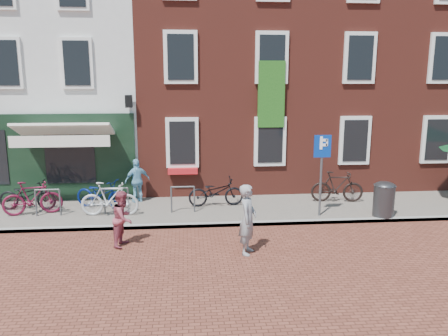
{
  "coord_description": "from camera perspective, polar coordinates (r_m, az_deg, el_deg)",
  "views": [
    {
      "loc": [
        0.62,
        -11.81,
        4.15
      ],
      "look_at": [
        1.74,
        1.02,
        1.5
      ],
      "focal_mm": 35.28,
      "sensor_mm": 36.0,
      "label": 1
    }
  ],
  "objects": [
    {
      "name": "bicycle_4",
      "position": [
        14.1,
        -1.05,
        -3.11
      ],
      "size": [
        1.8,
        0.72,
        0.93
      ],
      "primitive_type": "imported",
      "rotation": [
        0.0,
        0.0,
        1.63
      ],
      "color": "black",
      "rests_on": "sidewalk"
    },
    {
      "name": "bicycle_0",
      "position": [
        15.0,
        -24.13,
        -3.24
      ],
      "size": [
        1.81,
        0.75,
        0.93
      ],
      "primitive_type": "imported",
      "rotation": [
        0.0,
        0.0,
        1.5
      ],
      "color": "black",
      "rests_on": "sidewalk"
    },
    {
      "name": "bicycle_2",
      "position": [
        14.38,
        -15.69,
        -3.26
      ],
      "size": [
        1.86,
        1.29,
        0.93
      ],
      "primitive_type": "imported",
      "rotation": [
        0.0,
        0.0,
        1.14
      ],
      "color": "#051656",
      "rests_on": "sidewalk"
    },
    {
      "name": "litter_bin",
      "position": [
        13.88,
        20.03,
        -3.57
      ],
      "size": [
        0.61,
        0.61,
        1.13
      ],
      "color": "#353538",
      "rests_on": "sidewalk"
    },
    {
      "name": "bicycle_5",
      "position": [
        15.02,
        14.45,
        -2.36
      ],
      "size": [
        1.76,
        0.71,
        1.03
      ],
      "primitive_type": "imported",
      "rotation": [
        0.0,
        0.0,
        1.44
      ],
      "color": "black",
      "rests_on": "sidewalk"
    },
    {
      "name": "building_brick_mid",
      "position": [
        18.88,
        -0.84,
        14.2
      ],
      "size": [
        6.0,
        8.0,
        10.0
      ],
      "primitive_type": "cube",
      "color": "maroon",
      "rests_on": "ground"
    },
    {
      "name": "ground",
      "position": [
        12.53,
        -7.63,
        -7.81
      ],
      "size": [
        80.0,
        80.0,
        0.0
      ],
      "primitive_type": "plane",
      "color": "brown"
    },
    {
      "name": "woman",
      "position": [
        10.53,
        3.1,
        -6.66
      ],
      "size": [
        0.6,
        0.72,
        1.7
      ],
      "primitive_type": "imported",
      "rotation": [
        0.0,
        0.0,
        1.21
      ],
      "color": "gray",
      "rests_on": "ground"
    },
    {
      "name": "boy",
      "position": [
        11.34,
        -12.93,
        -6.37
      ],
      "size": [
        0.7,
        0.8,
        1.41
      ],
      "primitive_type": "imported",
      "rotation": [
        0.0,
        0.0,
        1.3
      ],
      "color": "#993E4E",
      "rests_on": "ground"
    },
    {
      "name": "building_stucco",
      "position": [
        19.64,
        -22.13,
        11.81
      ],
      "size": [
        8.0,
        8.0,
        9.0
      ],
      "primitive_type": "cube",
      "color": "silver",
      "rests_on": "ground"
    },
    {
      "name": "sidewalk",
      "position": [
        13.93,
        -3.24,
        -5.5
      ],
      "size": [
        24.0,
        3.0,
        0.1
      ],
      "primitive_type": "cube",
      "color": "slate",
      "rests_on": "ground"
    },
    {
      "name": "bicycle_3",
      "position": [
        13.54,
        -14.61,
        -3.89
      ],
      "size": [
        1.74,
        0.58,
        1.03
      ],
      "primitive_type": "imported",
      "rotation": [
        0.0,
        0.0,
        1.51
      ],
      "color": "#BDBEC0",
      "rests_on": "sidewalk"
    },
    {
      "name": "bicycle_1",
      "position": [
        14.4,
        -23.58,
        -3.58
      ],
      "size": [
        1.78,
        0.84,
        1.03
      ],
      "primitive_type": "imported",
      "rotation": [
        0.0,
        0.0,
        1.78
      ],
      "color": "#5A1026",
      "rests_on": "sidewalk"
    },
    {
      "name": "parking_sign",
      "position": [
        13.16,
        12.55,
        0.88
      ],
      "size": [
        0.5,
        0.08,
        2.43
      ],
      "color": "#4C4C4F",
      "rests_on": "sidewalk"
    },
    {
      "name": "building_brick_right",
      "position": [
        20.23,
        16.88,
        13.55
      ],
      "size": [
        6.0,
        8.0,
        10.0
      ],
      "primitive_type": "cube",
      "color": "maroon",
      "rests_on": "ground"
    },
    {
      "name": "cafe_person",
      "position": [
        14.78,
        -11.17,
        -1.61
      ],
      "size": [
        0.92,
        0.69,
        1.45
      ],
      "primitive_type": "imported",
      "rotation": [
        0.0,
        0.0,
        3.6
      ],
      "color": "#7ABCDD",
      "rests_on": "sidewalk"
    }
  ]
}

